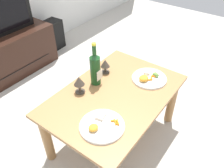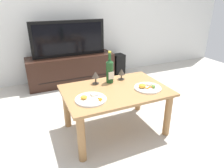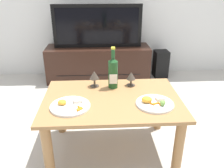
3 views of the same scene
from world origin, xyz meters
name	(u,v)px [view 3 (image 3 of 3)]	position (x,y,z in m)	size (l,w,h in m)	color
ground_plane	(112,149)	(0.00, 0.00, 0.00)	(6.40, 6.40, 0.00)	#B7B2A8
dining_table	(112,109)	(0.00, 0.00, 0.39)	(1.03, 0.70, 0.48)	#9E7042
tv_stand	(98,63)	(-0.10, 1.50, 0.23)	(1.38, 0.41, 0.46)	black
tv_screen	(97,26)	(-0.10, 1.50, 0.74)	(1.15, 0.05, 0.55)	black
floor_speaker	(161,64)	(0.79, 1.55, 0.19)	(0.19, 0.19, 0.38)	black
wine_bottle	(113,72)	(0.02, 0.19, 0.62)	(0.08, 0.08, 0.34)	#19471E
goblet_left	(94,76)	(-0.13, 0.22, 0.58)	(0.08, 0.08, 0.14)	#473D33
goblet_right	(131,77)	(0.17, 0.22, 0.56)	(0.07, 0.07, 0.12)	#473D33
dinner_plate_left	(70,106)	(-0.30, -0.11, 0.49)	(0.28, 0.28, 0.05)	white
dinner_plate_right	(154,103)	(0.30, -0.11, 0.50)	(0.27, 0.27, 0.05)	white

